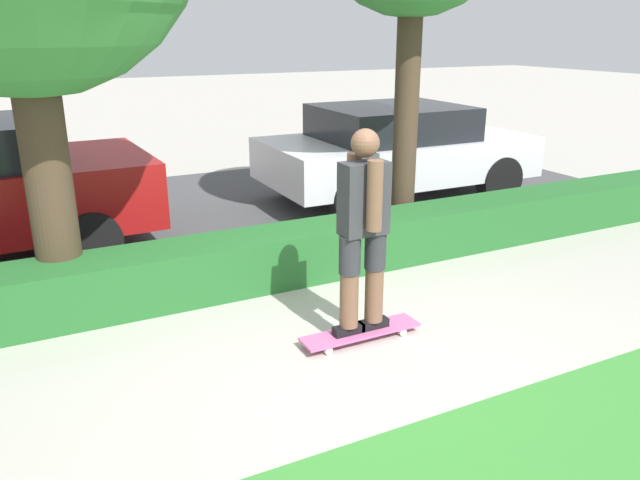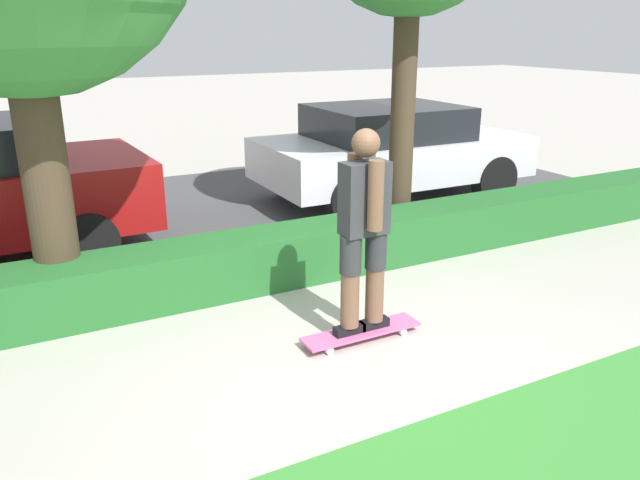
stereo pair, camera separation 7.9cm
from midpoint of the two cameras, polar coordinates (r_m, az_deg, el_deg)
name	(u,v)px [view 1 (the left image)]	position (r m, az deg, el deg)	size (l,w,h in m)	color
ground_plane	(344,353)	(4.94, 2.72, -10.32)	(60.00, 60.00, 0.00)	#ADA89E
street_asphalt	(193,216)	(8.57, -11.26, 2.17)	(12.87, 5.00, 0.01)	#474749
hedge_row	(266,259)	(6.14, -4.62, -1.70)	(12.87, 0.60, 0.51)	#236028
skateboard	(361,332)	(5.11, 4.19, -8.40)	(1.01, 0.24, 0.08)	#DB5B93
skater_person	(363,228)	(4.77, 4.44, 1.07)	(0.49, 0.42, 1.63)	black
parked_car_middle	(395,150)	(9.18, 7.13, 8.19)	(3.86, 1.97, 1.37)	silver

